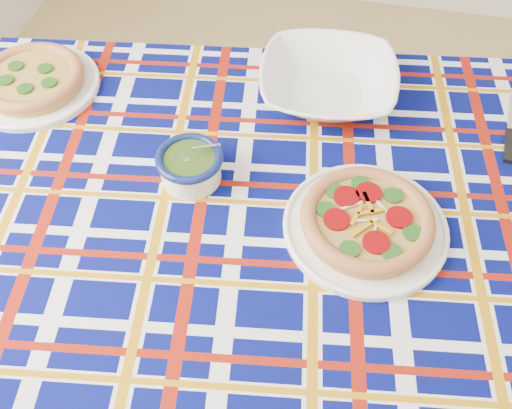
% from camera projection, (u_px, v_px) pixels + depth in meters
% --- Properties ---
extents(dining_table, '(1.68, 1.19, 0.73)m').
position_uv_depth(dining_table, '(274.00, 247.00, 1.06)').
color(dining_table, brown).
rests_on(dining_table, floor).
extents(tablecloth, '(1.72, 1.22, 0.10)m').
position_uv_depth(tablecloth, '(274.00, 239.00, 1.04)').
color(tablecloth, '#040A56').
rests_on(tablecloth, dining_table).
extents(main_focaccia_plate, '(0.32, 0.32, 0.06)m').
position_uv_depth(main_focaccia_plate, '(367.00, 220.00, 0.97)').
color(main_focaccia_plate, '#B3893F').
rests_on(main_focaccia_plate, tablecloth).
extents(pesto_bowl, '(0.14, 0.14, 0.07)m').
position_uv_depth(pesto_bowl, '(190.00, 164.00, 1.04)').
color(pesto_bowl, '#1F360E').
rests_on(pesto_bowl, tablecloth).
extents(serving_bowl, '(0.31, 0.31, 0.07)m').
position_uv_depth(serving_bowl, '(328.00, 83.00, 1.18)').
color(serving_bowl, white).
rests_on(serving_bowl, tablecloth).
extents(second_focaccia_plate, '(0.34, 0.34, 0.05)m').
position_uv_depth(second_focaccia_plate, '(32.00, 79.00, 1.20)').
color(second_focaccia_plate, '#B3893F').
rests_on(second_focaccia_plate, tablecloth).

